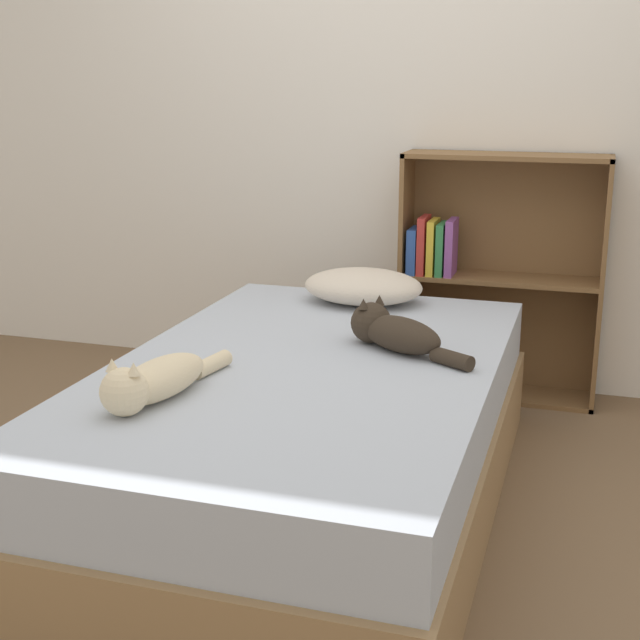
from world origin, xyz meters
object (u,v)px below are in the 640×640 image
Objects in this scene: bed at (306,437)px; bookshelf at (493,272)px; pillow at (363,286)px; cat_light at (154,381)px; cat_dark at (393,331)px.

bookshelf reaches higher than bed.
pillow reaches higher than bed.
cat_light is at bearing -102.33° from pillow.
bed is 0.45m from cat_dark.
bed is at bearing 157.26° from cat_light.
bookshelf reaches higher than pillow.
cat_light is at bearing 82.51° from cat_dark.
bed is 1.89× the size of bookshelf.
bed is 3.69× the size of cat_light.
cat_dark is at bearing -100.22° from bookshelf.
pillow is 0.70m from bookshelf.
pillow is at bearing 91.61° from bed.
pillow is at bearing -35.91° from cat_dark.
bed is 0.86m from pillow.
bookshelf is (0.73, 1.78, -0.01)m from cat_light.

